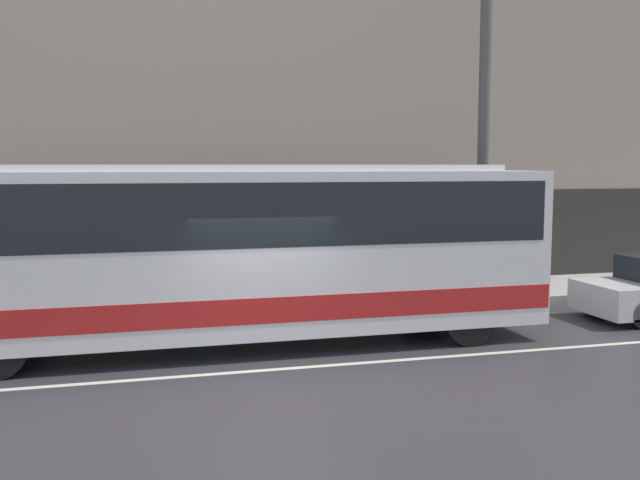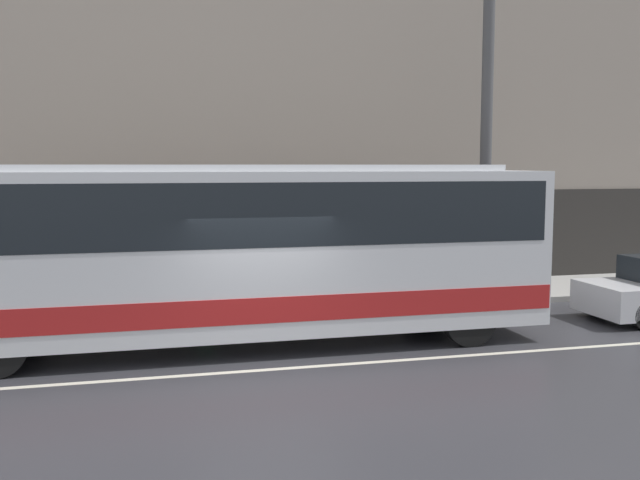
# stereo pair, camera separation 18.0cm
# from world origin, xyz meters

# --- Properties ---
(ground_plane) EXTENTS (60.00, 60.00, 0.00)m
(ground_plane) POSITION_xyz_m (0.00, 0.00, 0.00)
(ground_plane) COLOR #333338
(sidewalk) EXTENTS (60.00, 3.06, 0.14)m
(sidewalk) POSITION_xyz_m (0.00, 5.53, 0.07)
(sidewalk) COLOR #A09E99
(sidewalk) RESTS_ON ground_plane
(building_facade) EXTENTS (60.00, 0.35, 10.72)m
(building_facade) POSITION_xyz_m (0.00, 7.20, 5.17)
(building_facade) COLOR gray
(building_facade) RESTS_ON ground_plane
(lane_stripe) EXTENTS (54.00, 0.14, 0.01)m
(lane_stripe) POSITION_xyz_m (0.00, 0.00, 0.00)
(lane_stripe) COLOR beige
(lane_stripe) RESTS_ON ground_plane
(transit_bus) EXTENTS (12.25, 2.53, 3.39)m
(transit_bus) POSITION_xyz_m (-0.57, 1.74, 1.91)
(transit_bus) COLOR silver
(transit_bus) RESTS_ON ground_plane
(utility_pole_near) EXTENTS (0.28, 0.28, 7.95)m
(utility_pole_near) POSITION_xyz_m (6.26, 4.66, 4.12)
(utility_pole_near) COLOR #4C4C4F
(utility_pole_near) RESTS_ON sidewalk
(pedestrian_waiting) EXTENTS (0.36, 0.36, 1.53)m
(pedestrian_waiting) POSITION_xyz_m (-0.51, 6.16, 0.84)
(pedestrian_waiting) COLOR #1E5933
(pedestrian_waiting) RESTS_ON sidewalk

